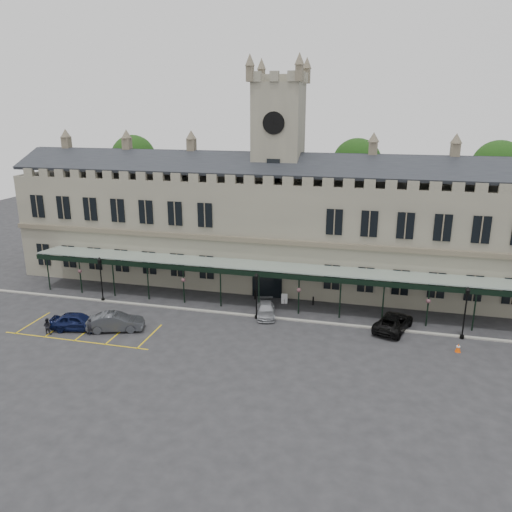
% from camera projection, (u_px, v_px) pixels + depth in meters
% --- Properties ---
extents(ground, '(140.00, 140.00, 0.00)m').
position_uv_depth(ground, '(239.00, 341.00, 43.39)').
color(ground, '#252527').
extents(station_building, '(60.00, 10.36, 17.30)m').
position_uv_depth(station_building, '(277.00, 228.00, 56.34)').
color(station_building, slate).
rests_on(station_building, ground).
extents(clock_tower, '(5.60, 5.60, 24.80)m').
position_uv_depth(clock_tower, '(278.00, 169.00, 54.52)').
color(clock_tower, slate).
rests_on(clock_tower, ground).
extents(canopy, '(50.00, 4.10, 4.30)m').
position_uv_depth(canopy, '(260.00, 286.00, 49.64)').
color(canopy, '#8C9E93').
rests_on(canopy, ground).
extents(kerb, '(60.00, 0.40, 0.12)m').
position_uv_depth(kerb, '(255.00, 316.00, 48.49)').
color(kerb, gray).
rests_on(kerb, ground).
extents(parking_markings, '(16.00, 6.00, 0.01)m').
position_uv_depth(parking_markings, '(87.00, 331.00, 45.25)').
color(parking_markings, gold).
rests_on(parking_markings, ground).
extents(tree_behind_left, '(6.00, 6.00, 16.00)m').
position_uv_depth(tree_behind_left, '(134.00, 159.00, 68.09)').
color(tree_behind_left, '#332314').
rests_on(tree_behind_left, ground).
extents(tree_behind_mid, '(6.00, 6.00, 16.00)m').
position_uv_depth(tree_behind_mid, '(357.00, 164.00, 61.12)').
color(tree_behind_mid, '#332314').
rests_on(tree_behind_mid, ground).
extents(tree_behind_right, '(6.00, 6.00, 16.00)m').
position_uv_depth(tree_behind_right, '(498.00, 168.00, 57.41)').
color(tree_behind_right, '#332314').
rests_on(tree_behind_right, ground).
extents(lamp_post_left, '(0.46, 0.46, 4.86)m').
position_uv_depth(lamp_post_left, '(101.00, 275.00, 51.55)').
color(lamp_post_left, black).
rests_on(lamp_post_left, ground).
extents(lamp_post_mid, '(0.44, 0.44, 4.64)m').
position_uv_depth(lamp_post_mid, '(256.00, 292.00, 47.29)').
color(lamp_post_mid, black).
rests_on(lamp_post_mid, ground).
extents(lamp_post_right, '(0.46, 0.46, 4.86)m').
position_uv_depth(lamp_post_right, '(466.00, 308.00, 43.04)').
color(lamp_post_right, black).
rests_on(lamp_post_right, ground).
extents(traffic_cone, '(0.46, 0.46, 0.74)m').
position_uv_depth(traffic_cone, '(458.00, 348.00, 41.38)').
color(traffic_cone, '#DB4706').
rests_on(traffic_cone, ground).
extents(sign_board, '(0.64, 0.17, 1.10)m').
position_uv_depth(sign_board, '(284.00, 299.00, 51.52)').
color(sign_board, black).
rests_on(sign_board, ground).
extents(bollard_left, '(0.18, 0.18, 0.99)m').
position_uv_depth(bollard_left, '(255.00, 295.00, 52.73)').
color(bollard_left, black).
rests_on(bollard_left, ground).
extents(bollard_right, '(0.16, 0.16, 0.90)m').
position_uv_depth(bollard_right, '(313.00, 301.00, 51.18)').
color(bollard_right, black).
rests_on(bollard_right, ground).
extents(car_left_a, '(5.02, 2.81, 1.61)m').
position_uv_depth(car_left_a, '(77.00, 321.00, 45.43)').
color(car_left_a, '#0C1336').
rests_on(car_left_a, ground).
extents(car_left_b, '(5.30, 3.25, 1.65)m').
position_uv_depth(car_left_b, '(116.00, 322.00, 45.25)').
color(car_left_b, '#34373C').
rests_on(car_left_b, ground).
extents(car_taxi, '(2.71, 4.58, 1.24)m').
position_uv_depth(car_taxi, '(266.00, 310.00, 48.54)').
color(car_taxi, '#929499').
rests_on(car_taxi, ground).
extents(car_van, '(4.09, 5.87, 1.49)m').
position_uv_depth(car_van, '(393.00, 322.00, 45.42)').
color(car_van, black).
rests_on(car_van, ground).
extents(person_a, '(0.69, 0.65, 1.58)m').
position_uv_depth(person_a, '(90.00, 327.00, 44.34)').
color(person_a, black).
rests_on(person_a, ground).
extents(person_b, '(0.80, 0.66, 1.51)m').
position_uv_depth(person_b, '(47.00, 326.00, 44.56)').
color(person_b, black).
rests_on(person_b, ground).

